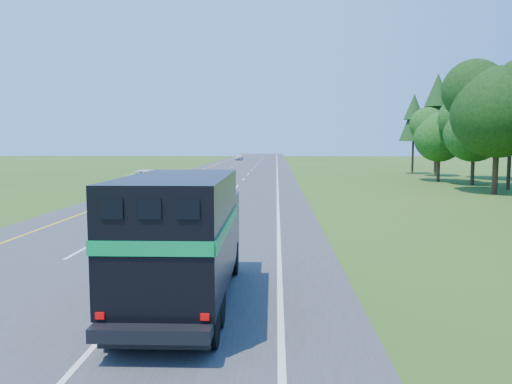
% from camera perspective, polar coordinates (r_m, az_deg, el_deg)
% --- Properties ---
extents(road, '(15.00, 260.00, 0.04)m').
position_cam_1_polar(road, '(48.35, -4.07, 0.92)').
color(road, '#38383A').
rests_on(road, ground).
extents(lane_markings, '(11.15, 260.00, 0.01)m').
position_cam_1_polar(lane_markings, '(48.35, -4.07, 0.95)').
color(lane_markings, yellow).
rests_on(lane_markings, road).
extents(horse_truck, '(2.38, 7.31, 3.23)m').
position_cam_1_polar(horse_truck, '(12.26, -8.30, -4.99)').
color(horse_truck, black).
rests_on(horse_truck, road).
extents(white_suv, '(3.44, 7.18, 1.97)m').
position_cam_1_polar(white_suv, '(37.64, -12.36, 0.99)').
color(white_suv, white).
rests_on(white_suv, road).
extents(far_car, '(1.82, 4.22, 1.42)m').
position_cam_1_polar(far_car, '(112.66, -1.94, 4.02)').
color(far_car, silver).
rests_on(far_car, road).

